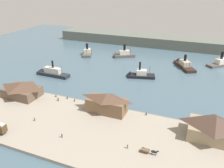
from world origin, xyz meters
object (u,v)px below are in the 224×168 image
(pedestrian_standing_center, at_px, (75,100))
(ferry_outer_harbor, at_px, (122,55))
(ferry_shed_customs_shed, at_px, (214,128))
(ferry_approaching_east, at_px, (224,63))
(pedestrian_near_cart, at_px, (62,136))
(ferry_departing_north, at_px, (138,75))
(pedestrian_at_waters_edge, at_px, (35,119))
(ferry_moored_east, at_px, (88,52))
(horse_cart, at_px, (149,151))
(mooring_post_west, at_px, (67,98))
(ferry_approaching_west, at_px, (50,73))
(ferry_shed_central_terminal, at_px, (22,90))
(pedestrian_near_west_shed, at_px, (58,99))
(pedestrian_near_east_shed, at_px, (128,146))
(mooring_post_center_west, at_px, (146,114))
(ferry_shed_east_terminal, at_px, (107,103))
(mooring_post_east, at_px, (56,96))
(ferry_mid_harbor, at_px, (183,64))

(pedestrian_standing_center, bearing_deg, ferry_outer_harbor, 93.83)
(ferry_shed_customs_shed, bearing_deg, ferry_approaching_east, 86.18)
(pedestrian_near_cart, distance_m, ferry_departing_north, 64.69)
(pedestrian_at_waters_edge, bearing_deg, ferry_moored_east, 105.62)
(horse_cart, xyz_separation_m, mooring_post_west, (-42.41, 21.39, -0.48))
(ferry_shed_customs_shed, xyz_separation_m, ferry_approaching_west, (-86.22, 29.08, -3.74))
(ferry_shed_central_terminal, xyz_separation_m, ferry_moored_east, (-6.29, 74.64, -2.98))
(ferry_approaching_east, bearing_deg, ferry_shed_customs_shed, -93.82)
(pedestrian_near_cart, relative_size, ferry_moored_east, 0.09)
(pedestrian_near_west_shed, height_order, pedestrian_near_east_shed, pedestrian_near_west_shed)
(mooring_post_west, distance_m, ferry_outer_harbor, 72.01)
(ferry_shed_central_terminal, bearing_deg, mooring_post_center_west, 5.66)
(mooring_post_center_west, relative_size, ferry_approaching_west, 0.04)
(ferry_departing_north, relative_size, ferry_outer_harbor, 1.03)
(ferry_shed_customs_shed, distance_m, pedestrian_at_waters_edge, 63.37)
(pedestrian_at_waters_edge, bearing_deg, ferry_shed_customs_shed, 12.75)
(ferry_shed_central_terminal, distance_m, pedestrian_near_west_shed, 17.93)
(pedestrian_at_waters_edge, distance_m, ferry_moored_east, 92.37)
(horse_cart, relative_size, pedestrian_at_waters_edge, 3.56)
(ferry_shed_east_terminal, relative_size, pedestrian_standing_center, 10.34)
(pedestrian_near_east_shed, height_order, mooring_post_east, pedestrian_near_east_shed)
(ferry_shed_east_terminal, relative_size, ferry_moored_east, 0.90)
(ferry_shed_central_terminal, xyz_separation_m, ferry_approaching_west, (-5.93, 28.73, -2.89))
(pedestrian_near_east_shed, bearing_deg, ferry_mid_harbor, 86.01)
(mooring_post_east, height_order, ferry_mid_harbor, ferry_mid_harbor)
(ferry_departing_north, bearing_deg, ferry_outer_harbor, 123.35)
(horse_cart, bearing_deg, ferry_approaching_east, 76.96)
(pedestrian_near_west_shed, distance_m, mooring_post_west, 4.20)
(pedestrian_standing_center, relative_size, pedestrian_near_west_shed, 0.86)
(pedestrian_near_cart, bearing_deg, pedestrian_at_waters_edge, 162.79)
(horse_cart, bearing_deg, pedestrian_standing_center, 151.79)
(mooring_post_east, bearing_deg, pedestrian_standing_center, -3.00)
(pedestrian_standing_center, relative_size, mooring_post_east, 1.70)
(pedestrian_near_east_shed, bearing_deg, ferry_shed_customs_shed, 32.48)
(ferry_outer_harbor, xyz_separation_m, ferry_approaching_east, (66.46, 8.53, -0.18))
(ferry_outer_harbor, relative_size, ferry_approaching_east, 0.88)
(pedestrian_at_waters_edge, xyz_separation_m, ferry_outer_harbor, (1.04, 92.04, -0.20))
(ferry_shed_customs_shed, xyz_separation_m, pedestrian_near_west_shed, (-62.71, 2.69, -3.39))
(ferry_shed_east_terminal, height_order, mooring_post_center_west, ferry_shed_east_terminal)
(mooring_post_west, relative_size, ferry_outer_harbor, 0.05)
(pedestrian_standing_center, relative_size, ferry_moored_east, 0.09)
(pedestrian_near_cart, height_order, mooring_post_west, pedestrian_near_cart)
(horse_cart, distance_m, pedestrian_near_cart, 28.87)
(pedestrian_near_cart, distance_m, ferry_moored_east, 101.89)
(pedestrian_near_cart, bearing_deg, mooring_post_center_west, 47.69)
(pedestrian_near_west_shed, height_order, ferry_approaching_west, ferry_approaching_west)
(mooring_post_center_west, bearing_deg, mooring_post_east, -179.54)
(ferry_mid_harbor, relative_size, ferry_approaching_east, 1.18)
(ferry_shed_customs_shed, bearing_deg, mooring_post_east, 175.16)
(mooring_post_west, xyz_separation_m, ferry_approaching_east, (66.02, 80.53, -0.13))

